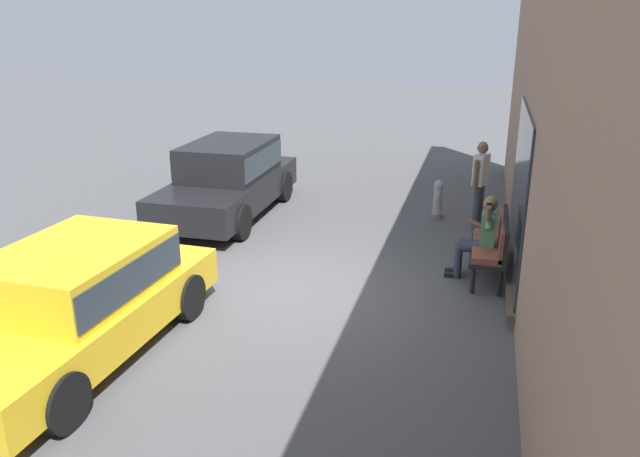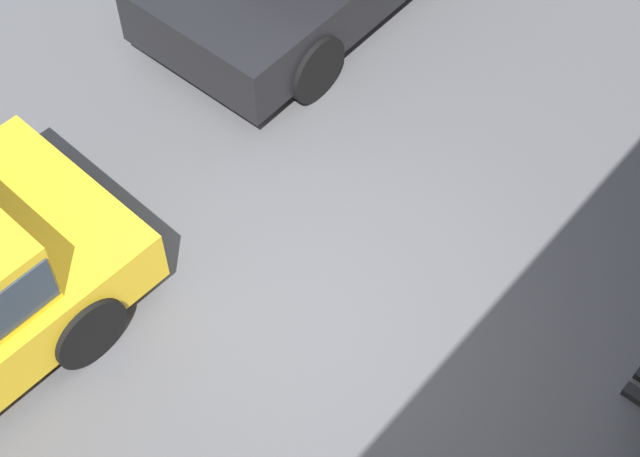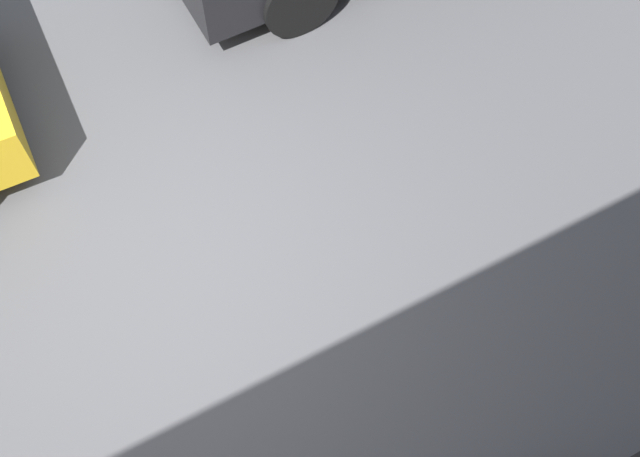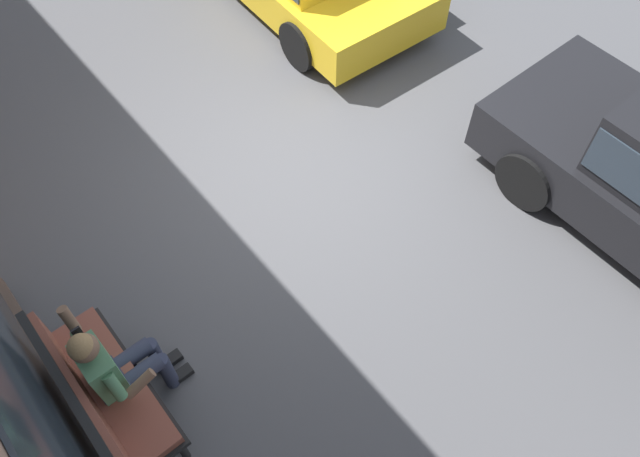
% 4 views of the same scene
% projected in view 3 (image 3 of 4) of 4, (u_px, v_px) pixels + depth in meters
% --- Properties ---
extents(ground_plane, '(60.00, 60.00, 0.00)m').
position_uv_depth(ground_plane, '(162.00, 283.00, 5.67)').
color(ground_plane, '#4C4C4F').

